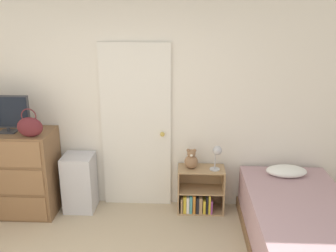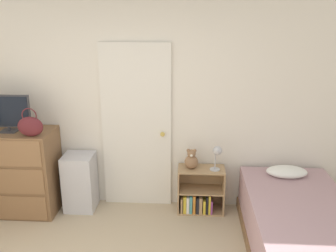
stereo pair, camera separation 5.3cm
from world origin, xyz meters
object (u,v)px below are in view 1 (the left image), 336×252
(storage_bin, at_px, (80,182))
(teddy_bear, at_px, (191,160))
(bookshelf, at_px, (199,195))
(handbag, at_px, (30,127))
(dresser, at_px, (15,172))
(bed, at_px, (300,228))
(desk_lamp, at_px, (217,153))
(tv, at_px, (6,113))

(storage_bin, bearing_deg, teddy_bear, 1.20)
(bookshelf, bearing_deg, handbag, -171.27)
(dresser, xyz_separation_m, bookshelf, (2.22, 0.12, -0.31))
(handbag, relative_size, bed, 0.17)
(teddy_bear, height_order, desk_lamp, desk_lamp)
(teddy_bear, bearing_deg, dresser, -176.72)
(tv, bearing_deg, desk_lamp, 2.38)
(tv, distance_m, teddy_bear, 2.20)
(teddy_bear, bearing_deg, storage_bin, -178.80)
(dresser, relative_size, bed, 0.54)
(teddy_bear, distance_m, bed, 1.41)
(tv, relative_size, teddy_bear, 2.19)
(handbag, xyz_separation_m, teddy_bear, (1.79, 0.29, -0.48))
(storage_bin, height_order, bed, storage_bin)
(dresser, height_order, handbag, handbag)
(tv, bearing_deg, bookshelf, 3.68)
(bookshelf, distance_m, teddy_bear, 0.47)
(tv, bearing_deg, handbag, -24.52)
(bookshelf, distance_m, desk_lamp, 0.61)
(dresser, xyz_separation_m, handbag, (0.32, -0.17, 0.63))
(desk_lamp, xyz_separation_m, bed, (0.80, -0.75, -0.50))
(tv, height_order, desk_lamp, tv)
(handbag, bearing_deg, teddy_bear, 9.26)
(teddy_bear, bearing_deg, desk_lamp, -8.29)
(teddy_bear, xyz_separation_m, bed, (1.10, -0.79, -0.39))
(dresser, height_order, bookshelf, dresser)
(storage_bin, xyz_separation_m, desk_lamp, (1.66, -0.02, 0.43))
(tv, bearing_deg, teddy_bear, 3.89)
(desk_lamp, bearing_deg, bed, -43.19)
(teddy_bear, bearing_deg, bed, -35.86)
(storage_bin, bearing_deg, tv, -171.26)
(dresser, xyz_separation_m, tv, (-0.00, -0.02, 0.74))
(handbag, bearing_deg, desk_lamp, 6.78)
(desk_lamp, bearing_deg, storage_bin, 179.48)
(bookshelf, bearing_deg, teddy_bear, 179.32)
(dresser, bearing_deg, storage_bin, 7.04)
(tv, height_order, storage_bin, tv)
(bed, bearing_deg, storage_bin, 162.72)
(storage_bin, height_order, desk_lamp, desk_lamp)
(bed, bearing_deg, teddy_bear, 144.14)
(dresser, distance_m, tv, 0.74)
(storage_bin, bearing_deg, bookshelf, 1.07)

